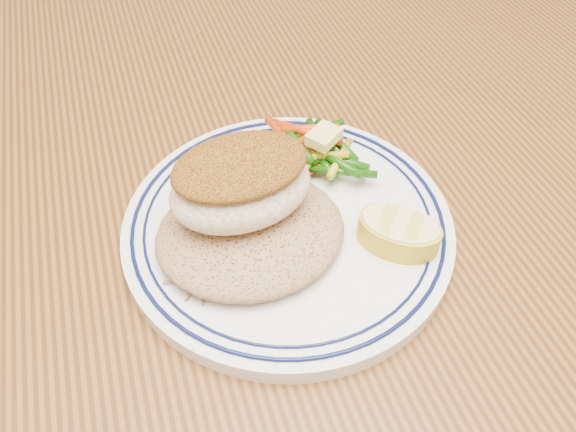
# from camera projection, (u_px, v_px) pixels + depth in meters

# --- Properties ---
(dining_table) EXTENTS (1.50, 0.90, 0.75)m
(dining_table) POSITION_uv_depth(u_px,v_px,m) (277.00, 266.00, 0.54)
(dining_table) COLOR #4D2A0F
(dining_table) RESTS_ON ground
(plate) EXTENTS (0.25, 0.25, 0.02)m
(plate) POSITION_uv_depth(u_px,v_px,m) (288.00, 225.00, 0.44)
(plate) COLOR white
(plate) RESTS_ON dining_table
(rice_pilaf) EXTENTS (0.14, 0.12, 0.03)m
(rice_pilaf) POSITION_uv_depth(u_px,v_px,m) (250.00, 229.00, 0.41)
(rice_pilaf) COLOR #946F4A
(rice_pilaf) RESTS_ON plate
(fish_fillet) EXTENTS (0.11, 0.08, 0.05)m
(fish_fillet) POSITION_uv_depth(u_px,v_px,m) (241.00, 183.00, 0.39)
(fish_fillet) COLOR white
(fish_fillet) RESTS_ON rice_pilaf
(vegetable_pile) EXTENTS (0.09, 0.10, 0.03)m
(vegetable_pile) POSITION_uv_depth(u_px,v_px,m) (311.00, 150.00, 0.47)
(vegetable_pile) COLOR #144809
(vegetable_pile) RESTS_ON plate
(butter_pat) EXTENTS (0.03, 0.03, 0.01)m
(butter_pat) POSITION_uv_depth(u_px,v_px,m) (324.00, 136.00, 0.45)
(butter_pat) COLOR #F2E776
(butter_pat) RESTS_ON vegetable_pile
(lemon_wedge) EXTENTS (0.08, 0.08, 0.02)m
(lemon_wedge) POSITION_uv_depth(u_px,v_px,m) (399.00, 232.00, 0.41)
(lemon_wedge) COLOR yellow
(lemon_wedge) RESTS_ON plate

